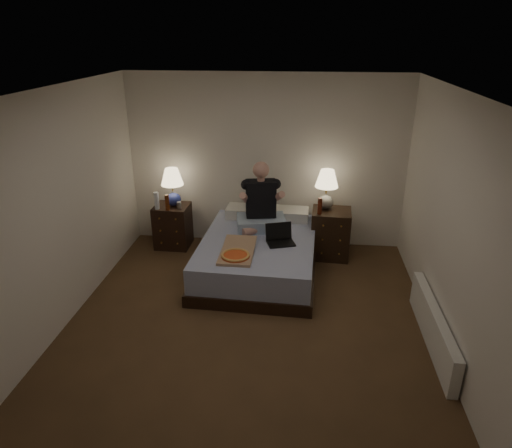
# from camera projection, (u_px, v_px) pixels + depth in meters

# --- Properties ---
(floor) EXTENTS (4.00, 4.50, 0.00)m
(floor) POSITION_uv_depth(u_px,v_px,m) (247.00, 327.00, 5.01)
(floor) COLOR brown
(floor) RESTS_ON ground
(ceiling) EXTENTS (4.00, 4.50, 0.00)m
(ceiling) POSITION_uv_depth(u_px,v_px,m) (245.00, 92.00, 4.03)
(ceiling) COLOR white
(ceiling) RESTS_ON ground
(wall_back) EXTENTS (4.00, 0.00, 2.50)m
(wall_back) POSITION_uv_depth(u_px,v_px,m) (266.00, 162.00, 6.58)
(wall_back) COLOR silver
(wall_back) RESTS_ON ground
(wall_front) EXTENTS (4.00, 0.00, 2.50)m
(wall_front) POSITION_uv_depth(u_px,v_px,m) (195.00, 383.00, 2.46)
(wall_front) COLOR silver
(wall_front) RESTS_ON ground
(wall_left) EXTENTS (0.00, 4.50, 2.50)m
(wall_left) POSITION_uv_depth(u_px,v_px,m) (55.00, 214.00, 4.71)
(wall_left) COLOR silver
(wall_left) RESTS_ON ground
(wall_right) EXTENTS (0.00, 4.50, 2.50)m
(wall_right) POSITION_uv_depth(u_px,v_px,m) (455.00, 231.00, 4.33)
(wall_right) COLOR silver
(wall_right) RESTS_ON ground
(bed) EXTENTS (1.54, 2.00, 0.49)m
(bed) POSITION_uv_depth(u_px,v_px,m) (258.00, 256.00, 6.06)
(bed) COLOR #5160A2
(bed) RESTS_ON floor
(nightstand_left) EXTENTS (0.51, 0.46, 0.64)m
(nightstand_left) POSITION_uv_depth(u_px,v_px,m) (173.00, 226.00, 6.79)
(nightstand_left) COLOR black
(nightstand_left) RESTS_ON floor
(nightstand_right) EXTENTS (0.56, 0.51, 0.69)m
(nightstand_right) POSITION_uv_depth(u_px,v_px,m) (330.00, 234.00, 6.47)
(nightstand_right) COLOR black
(nightstand_right) RESTS_ON floor
(lamp_left) EXTENTS (0.40, 0.40, 0.56)m
(lamp_left) POSITION_uv_depth(u_px,v_px,m) (173.00, 187.00, 6.56)
(lamp_left) COLOR navy
(lamp_left) RESTS_ON nightstand_left
(lamp_right) EXTENTS (0.37, 0.37, 0.56)m
(lamp_right) POSITION_uv_depth(u_px,v_px,m) (326.00, 189.00, 6.31)
(lamp_right) COLOR gray
(lamp_right) RESTS_ON nightstand_right
(water_bottle) EXTENTS (0.07, 0.07, 0.25)m
(water_bottle) POSITION_uv_depth(u_px,v_px,m) (157.00, 201.00, 6.50)
(water_bottle) COLOR white
(water_bottle) RESTS_ON nightstand_left
(soda_can) EXTENTS (0.07, 0.07, 0.10)m
(soda_can) POSITION_uv_depth(u_px,v_px,m) (179.00, 205.00, 6.54)
(soda_can) COLOR #B1B2AD
(soda_can) RESTS_ON nightstand_left
(beer_bottle_left) EXTENTS (0.06, 0.06, 0.23)m
(beer_bottle_left) POSITION_uv_depth(u_px,v_px,m) (167.00, 202.00, 6.46)
(beer_bottle_left) COLOR #59250C
(beer_bottle_left) RESTS_ON nightstand_left
(beer_bottle_right) EXTENTS (0.06, 0.06, 0.23)m
(beer_bottle_right) POSITION_uv_depth(u_px,v_px,m) (320.00, 206.00, 6.18)
(beer_bottle_right) COLOR #541C0C
(beer_bottle_right) RESTS_ON nightstand_right
(person) EXTENTS (0.74, 0.63, 0.93)m
(person) POSITION_uv_depth(u_px,v_px,m) (261.00, 196.00, 6.11)
(person) COLOR black
(person) RESTS_ON bed
(laptop) EXTENTS (0.41, 0.37, 0.24)m
(laptop) POSITION_uv_depth(u_px,v_px,m) (281.00, 235.00, 5.79)
(laptop) COLOR black
(laptop) RESTS_ON bed
(pizza_box) EXTENTS (0.40, 0.76, 0.08)m
(pizza_box) POSITION_uv_depth(u_px,v_px,m) (235.00, 256.00, 5.43)
(pizza_box) COLOR tan
(pizza_box) RESTS_ON bed
(radiator) EXTENTS (0.10, 1.60, 0.40)m
(radiator) POSITION_uv_depth(u_px,v_px,m) (433.00, 327.00, 4.67)
(radiator) COLOR white
(radiator) RESTS_ON floor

